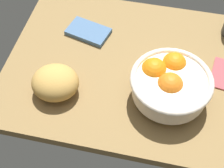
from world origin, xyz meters
TOP-DOWN VIEW (x-y plane):
  - ground_plane at (0.00, 0.00)cm, footprint 79.85×57.54cm
  - fruit_bowl at (-9.27, 8.69)cm, footprint 21.99×21.99cm
  - bread_loaf at (21.26, 13.83)cm, footprint 14.80×13.75cm
  - napkin_folded at (18.43, -10.38)cm, footprint 14.96×11.26cm

SIDE VIEW (x-z plane):
  - ground_plane at x=0.00cm, z-range -3.00..0.00cm
  - napkin_folded at x=18.43cm, z-range 0.00..1.47cm
  - bread_loaf at x=21.26cm, z-range 0.00..8.31cm
  - fruit_bowl at x=-9.27cm, z-range 0.83..11.52cm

